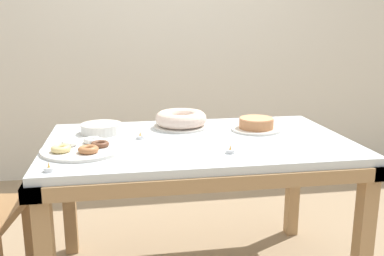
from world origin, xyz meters
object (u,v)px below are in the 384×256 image
(tealight_left_edge, at_px, (140,137))
(tealight_centre, at_px, (230,151))
(tealight_near_cakes, at_px, (266,119))
(cake_golden_bundt, at_px, (181,120))
(tealight_right_edge, at_px, (49,169))
(cake_chocolate_round, at_px, (256,125))
(pastry_platter, at_px, (83,148))
(plate_stack, at_px, (101,128))

(tealight_left_edge, relative_size, tealight_centre, 1.00)
(tealight_left_edge, bearing_deg, tealight_near_cakes, 21.71)
(cake_golden_bundt, distance_m, tealight_right_edge, 0.87)
(cake_chocolate_round, relative_size, pastry_platter, 0.71)
(cake_golden_bundt, relative_size, tealight_left_edge, 7.44)
(cake_golden_bundt, distance_m, tealight_near_cakes, 0.52)
(tealight_left_edge, bearing_deg, pastry_platter, -147.14)
(pastry_platter, xyz_separation_m, tealight_near_cakes, (1.01, 0.47, -0.00))
(cake_chocolate_round, height_order, tealight_centre, cake_chocolate_round)
(pastry_platter, bearing_deg, tealight_left_edge, 32.86)
(tealight_right_edge, bearing_deg, pastry_platter, 67.72)
(pastry_platter, bearing_deg, tealight_near_cakes, 24.82)
(plate_stack, distance_m, tealight_left_edge, 0.24)
(plate_stack, height_order, tealight_left_edge, plate_stack)
(plate_stack, relative_size, tealight_centre, 5.25)
(pastry_platter, relative_size, tealight_left_edge, 9.25)
(cake_golden_bundt, relative_size, pastry_platter, 0.80)
(cake_chocolate_round, distance_m, tealight_centre, 0.45)
(cake_chocolate_round, relative_size, tealight_near_cakes, 6.56)
(pastry_platter, bearing_deg, cake_golden_bundt, 37.22)
(plate_stack, bearing_deg, tealight_near_cakes, 8.91)
(tealight_near_cakes, bearing_deg, plate_stack, -171.09)
(tealight_left_edge, xyz_separation_m, tealight_right_edge, (-0.37, -0.43, 0.00))
(tealight_left_edge, distance_m, tealight_right_edge, 0.56)
(tealight_near_cakes, bearing_deg, tealight_right_edge, -146.92)
(tealight_centre, bearing_deg, tealight_left_edge, 140.26)
(pastry_platter, xyz_separation_m, tealight_left_edge, (0.26, 0.17, -0.00))
(cake_chocolate_round, relative_size, tealight_right_edge, 6.56)
(pastry_platter, distance_m, tealight_left_edge, 0.31)
(tealight_right_edge, bearing_deg, tealight_centre, 9.01)
(cake_golden_bundt, xyz_separation_m, tealight_centre, (0.14, -0.52, -0.03))
(cake_chocolate_round, xyz_separation_m, cake_golden_bundt, (-0.38, 0.13, 0.01))
(cake_golden_bundt, height_order, tealight_near_cakes, cake_golden_bundt)
(plate_stack, bearing_deg, tealight_left_edge, -38.05)
(cake_golden_bundt, bearing_deg, tealight_left_edge, -138.40)
(pastry_platter, xyz_separation_m, tealight_right_edge, (-0.11, -0.26, -0.00))
(cake_golden_bundt, distance_m, pastry_platter, 0.62)
(pastry_platter, relative_size, tealight_right_edge, 9.25)
(tealight_near_cakes, height_order, tealight_centre, same)
(tealight_near_cakes, xyz_separation_m, tealight_left_edge, (-0.75, -0.30, 0.00))
(tealight_centre, bearing_deg, cake_golden_bundt, 105.41)
(cake_golden_bundt, distance_m, tealight_centre, 0.54)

